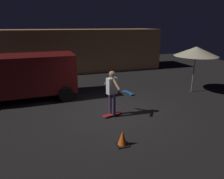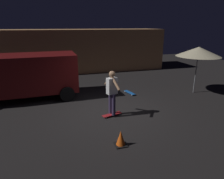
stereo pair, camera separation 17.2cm
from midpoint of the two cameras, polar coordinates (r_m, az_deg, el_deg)
The scene contains 8 objects.
ground_plane at distance 8.01m, azimuth 0.98°, elevation -6.50°, with size 28.00×28.00×0.00m, color black.
low_building at distance 15.47m, azimuth -10.77°, elevation 10.82°, with size 13.29×3.08×3.00m.
parked_van at distance 10.00m, azimuth -23.04°, elevation 4.04°, with size 4.66×2.33×2.03m.
patio_umbrella at distance 10.72m, azimuth 23.68°, elevation 9.78°, with size 2.10×2.10×2.30m.
skateboard_ridden at distance 7.71m, azimuth 0.64°, elevation -7.06°, with size 0.80×0.41×0.07m.
skateboard_spare at distance 10.17m, azimuth 5.49°, elevation -0.88°, with size 0.37×0.80×0.07m.
skater at distance 7.35m, azimuth 0.67°, elevation -0.10°, with size 0.43×0.97×1.67m.
traffic_cone at distance 5.91m, azimuth 3.33°, elevation -13.73°, with size 0.34×0.34×0.46m.
Camera 2 is at (-2.10, -6.99, 3.30)m, focal length 32.35 mm.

